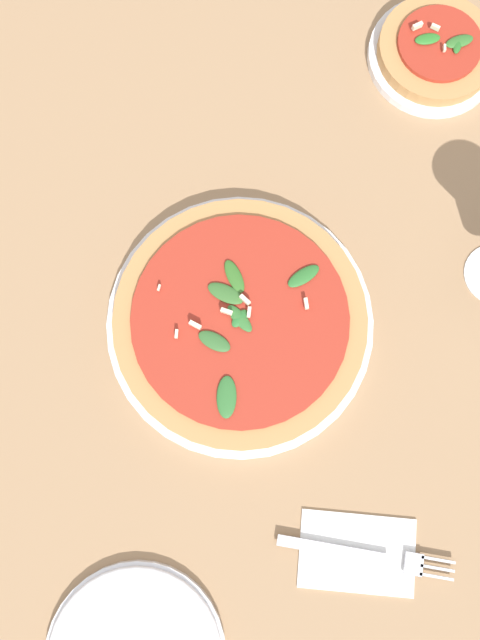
{
  "coord_description": "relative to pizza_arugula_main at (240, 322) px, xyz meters",
  "views": [
    {
      "loc": [
        0.08,
        -0.15,
        0.74
      ],
      "look_at": [
        0.03,
        -0.02,
        0.03
      ],
      "focal_mm": 35.0,
      "sensor_mm": 36.0,
      "label": 1
    }
  ],
  "objects": [
    {
      "name": "ground_plane",
      "position": [
        -0.03,
        0.02,
        -0.02
      ],
      "size": [
        6.0,
        6.0,
        0.0
      ],
      "primitive_type": "plane",
      "color": "#9E7A56"
    },
    {
      "name": "pizza_personal_side",
      "position": [
        0.1,
        0.42,
        -0.0
      ],
      "size": [
        0.17,
        0.17,
        0.05
      ],
      "color": "white",
      "rests_on": "ground_plane"
    },
    {
      "name": "fork",
      "position": [
        0.23,
        -0.19,
        -0.01
      ],
      "size": [
        0.2,
        0.06,
        0.0
      ],
      "rotation": [
        0.0,
        0.0,
        0.21
      ],
      "color": "silver",
      "rests_on": "ground_plane"
    },
    {
      "name": "napkin",
      "position": [
        0.22,
        -0.19,
        -0.01
      ],
      "size": [
        0.15,
        0.12,
        0.01
      ],
      "rotation": [
        0.0,
        0.0,
        0.29
      ],
      "color": "white",
      "rests_on": "ground_plane"
    },
    {
      "name": "pizza_arugula_main",
      "position": [
        0.0,
        0.0,
        0.0
      ],
      "size": [
        0.32,
        0.32,
        0.05
      ],
      "color": "white",
      "rests_on": "ground_plane"
    }
  ]
}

